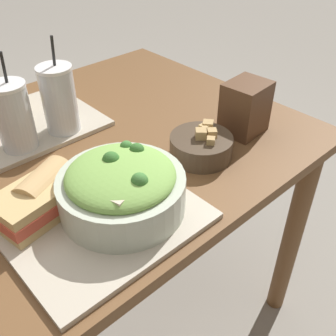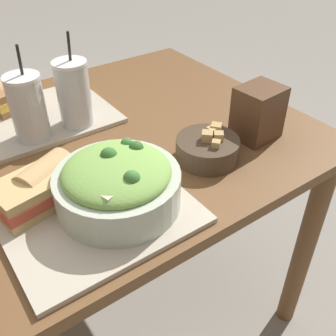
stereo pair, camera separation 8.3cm
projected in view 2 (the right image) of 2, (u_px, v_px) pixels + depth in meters
name	position (u px, v px, depth m)	size (l,w,h in m)	color
dining_table	(32.00, 194.00, 0.99)	(1.49, 0.87, 0.75)	brown
tray_near	(97.00, 213.00, 0.79)	(0.37, 0.31, 0.01)	#BCB29E
tray_far	(44.00, 117.00, 1.10)	(0.37, 0.31, 0.01)	#BCB29E
salad_bowl	(118.00, 183.00, 0.77)	(0.25, 0.25, 0.12)	beige
soup_bowl	(208.00, 148.00, 0.93)	(0.15, 0.15, 0.08)	#473828
sandwich_near	(29.00, 195.00, 0.77)	(0.15, 0.12, 0.06)	tan
baguette_near	(47.00, 177.00, 0.81)	(0.14, 0.12, 0.08)	tan
sandwich_far	(11.00, 98.00, 1.11)	(0.15, 0.13, 0.06)	olive
baguette_far	(3.00, 94.00, 1.12)	(0.11, 0.08, 0.08)	tan
drink_cup_dark	(28.00, 110.00, 0.96)	(0.09, 0.09, 0.24)	silver
drink_cup_red	(74.00, 95.00, 1.01)	(0.09, 0.09, 0.25)	silver
chip_bag	(258.00, 113.00, 0.99)	(0.12, 0.10, 0.14)	brown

